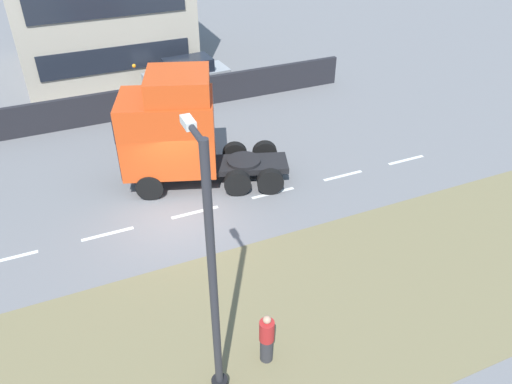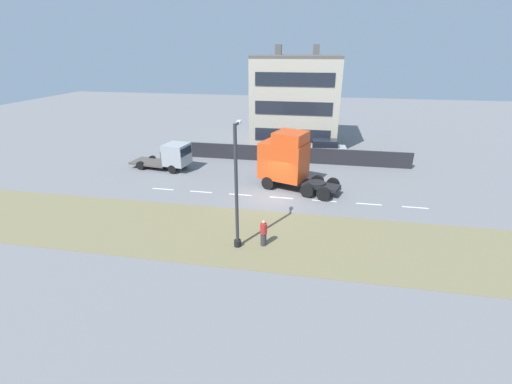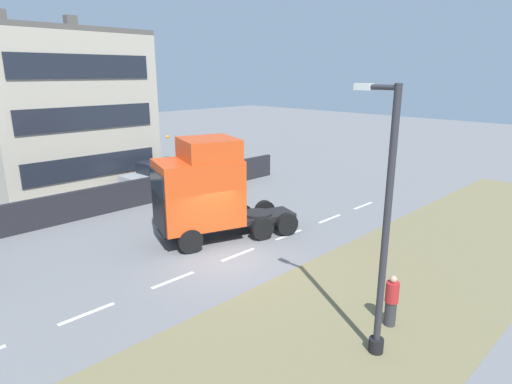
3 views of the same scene
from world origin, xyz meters
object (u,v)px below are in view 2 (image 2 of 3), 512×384
(lorry_cab, at_px, (287,160))
(flatbed_truck, at_px, (172,156))
(pedestrian, at_px, (264,233))
(lamp_post, at_px, (237,195))
(parked_car, at_px, (323,150))

(lorry_cab, relative_size, flatbed_truck, 1.13)
(pedestrian, bearing_deg, lorry_cab, -2.25)
(lamp_post, bearing_deg, pedestrian, -77.53)
(lorry_cab, xyz_separation_m, lamp_post, (-9.56, 1.80, 0.88))
(pedestrian, bearing_deg, lamp_post, 102.47)
(lorry_cab, distance_m, flatbed_truck, 11.09)
(lorry_cab, xyz_separation_m, flatbed_truck, (2.40, 10.79, -0.96))
(parked_car, xyz_separation_m, lamp_post, (-17.99, 4.74, 2.20))
(lorry_cab, bearing_deg, flatbed_truck, 96.32)
(flatbed_truck, height_order, lamp_post, lamp_post)
(flatbed_truck, distance_m, parked_car, 15.00)
(pedestrian, bearing_deg, flatbed_truck, 41.85)
(lorry_cab, height_order, lamp_post, lamp_post)
(lamp_post, xyz_separation_m, pedestrian, (0.32, -1.43, -2.38))
(parked_car, distance_m, pedestrian, 17.98)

